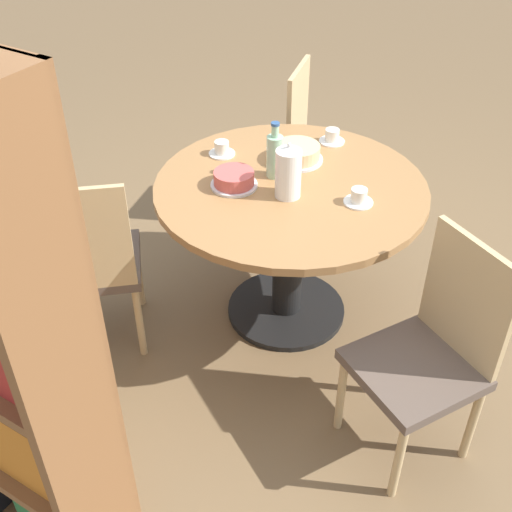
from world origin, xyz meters
The scene contains 12 objects.
ground_plane centered at (0.00, 0.00, 0.00)m, with size 14.00×14.00×0.00m, color brown.
dining_table centered at (0.00, 0.00, 0.57)m, with size 1.21×1.21×0.75m.
chair_a centered at (0.28, -0.86, 0.48)m, with size 0.51×0.51×0.93m.
chair_b centered at (0.64, 0.64, 0.48)m, with size 0.59×0.59×0.93m.
chair_c centered at (-0.82, 0.39, 0.48)m, with size 0.57×0.57×0.93m.
coffee_pot centered at (-0.03, 0.09, 0.86)m, with size 0.11×0.11×0.25m.
water_bottle centered at (0.10, -0.03, 0.85)m, with size 0.07×0.07×0.26m.
cake_main centered at (0.08, -0.21, 0.78)m, with size 0.24×0.24×0.08m.
cake_second centered at (0.20, 0.14, 0.78)m, with size 0.21×0.21×0.07m.
cup_a centered at (0.41, -0.07, 0.77)m, with size 0.13×0.13×0.07m.
cup_b centered at (0.02, -0.46, 0.77)m, with size 0.13×0.13×0.07m.
cup_c centered at (-0.32, -0.01, 0.77)m, with size 0.13×0.13×0.07m.
Camera 1 is at (-1.14, 2.16, 2.20)m, focal length 45.00 mm.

